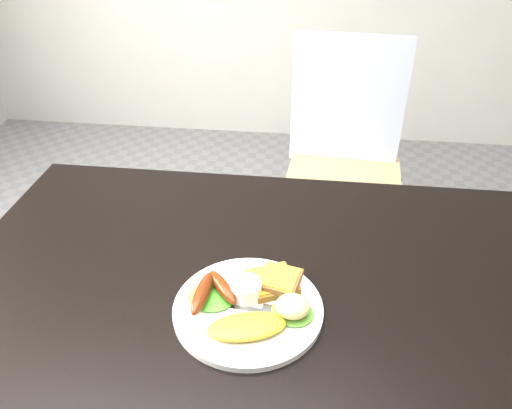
% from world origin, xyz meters
% --- Properties ---
extents(dining_table, '(1.20, 0.80, 0.04)m').
position_xyz_m(dining_table, '(0.00, 0.00, 0.73)').
color(dining_table, black).
rests_on(dining_table, ground).
extents(dining_chair, '(0.45, 0.45, 0.05)m').
position_xyz_m(dining_chair, '(0.22, 0.88, 0.45)').
color(dining_chair, tan).
rests_on(dining_chair, ground).
extents(person, '(0.56, 0.40, 1.49)m').
position_xyz_m(person, '(0.28, 0.60, 0.74)').
color(person, navy).
rests_on(person, ground).
extents(plate, '(0.27, 0.27, 0.01)m').
position_xyz_m(plate, '(0.00, -0.08, 0.76)').
color(plate, white).
rests_on(plate, dining_table).
extents(lettuce_left, '(0.10, 0.10, 0.01)m').
position_xyz_m(lettuce_left, '(-0.07, -0.07, 0.77)').
color(lettuce_left, '#348B18').
rests_on(lettuce_left, plate).
extents(lettuce_right, '(0.10, 0.09, 0.01)m').
position_xyz_m(lettuce_right, '(0.08, -0.09, 0.77)').
color(lettuce_right, '#349720').
rests_on(lettuce_right, plate).
extents(omelette, '(0.15, 0.10, 0.02)m').
position_xyz_m(omelette, '(0.01, -0.14, 0.77)').
color(omelette, gold).
rests_on(omelette, plate).
extents(sausage_a, '(0.04, 0.11, 0.03)m').
position_xyz_m(sausage_a, '(-0.08, -0.08, 0.78)').
color(sausage_a, '#6C2F08').
rests_on(sausage_a, lettuce_left).
extents(sausage_b, '(0.08, 0.09, 0.02)m').
position_xyz_m(sausage_b, '(-0.05, -0.06, 0.78)').
color(sausage_b, '#5D280A').
rests_on(sausage_b, lettuce_left).
extents(ramekin, '(0.06, 0.06, 0.03)m').
position_xyz_m(ramekin, '(-0.01, -0.06, 0.78)').
color(ramekin, white).
rests_on(ramekin, plate).
extents(toast_a, '(0.11, 0.11, 0.01)m').
position_xyz_m(toast_a, '(0.04, -0.02, 0.77)').
color(toast_a, olive).
rests_on(toast_a, plate).
extents(toast_b, '(0.09, 0.09, 0.01)m').
position_xyz_m(toast_b, '(0.05, -0.02, 0.78)').
color(toast_b, brown).
rests_on(toast_b, toast_a).
extents(potato_salad, '(0.06, 0.06, 0.03)m').
position_xyz_m(potato_salad, '(0.08, -0.09, 0.79)').
color(potato_salad, beige).
rests_on(potato_salad, lettuce_right).
extents(fork, '(0.14, 0.03, 0.00)m').
position_xyz_m(fork, '(-0.04, -0.08, 0.76)').
color(fork, '#ADAFB7').
rests_on(fork, plate).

